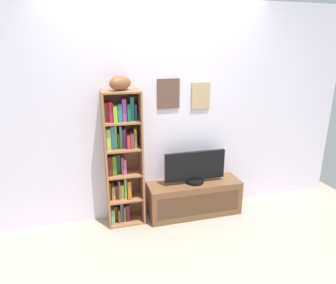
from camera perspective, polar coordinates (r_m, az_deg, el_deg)
ground at (r=3.01m, az=3.92°, el=-23.43°), size 5.20×5.20×0.04m
back_wall at (r=3.44m, az=-1.81°, el=5.45°), size 4.80×0.08×2.47m
bookshelf at (r=3.36m, az=-8.96°, el=-2.98°), size 0.41×0.27×1.54m
football at (r=3.15m, az=-9.17°, el=11.08°), size 0.30×0.27×0.15m
tv_stand at (r=3.71m, az=5.03°, el=-10.66°), size 1.12×0.36×0.42m
television at (r=3.54m, az=5.19°, el=-4.92°), size 0.74×0.22×0.39m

